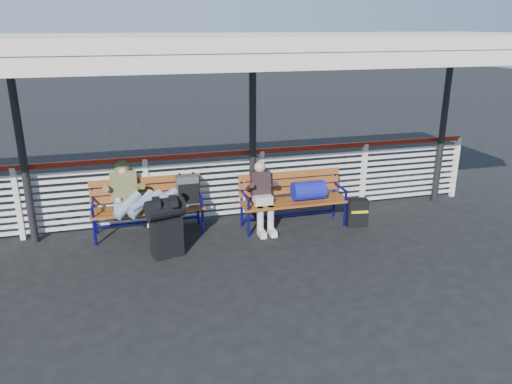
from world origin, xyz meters
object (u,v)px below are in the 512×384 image
object	(u,v)px
bench_left	(162,197)
suitcase_side	(357,213)
luggage_stack	(166,225)
companion_person	(262,196)
bench_right	(300,193)
traveler_man	(138,198)

from	to	relation	value
bench_left	suitcase_side	size ratio (longest dim) A/B	3.72
luggage_stack	companion_person	bearing A→B (deg)	4.22
bench_right	suitcase_side	bearing A→B (deg)	-18.32
companion_person	suitcase_side	xyz separation A→B (m)	(1.60, -0.30, -0.35)
bench_right	traveler_man	xyz separation A→B (m)	(-2.67, 0.01, 0.15)
bench_right	bench_left	bearing A→B (deg)	171.81
luggage_stack	suitcase_side	size ratio (longest dim) A/B	1.87
suitcase_side	bench_right	bearing A→B (deg)	169.12
luggage_stack	suitcase_side	world-z (taller)	luggage_stack
luggage_stack	bench_right	distance (m)	2.40
bench_left	companion_person	xyz separation A→B (m)	(1.61, -0.34, -0.01)
traveler_man	bench_right	bearing A→B (deg)	-0.14
traveler_man	companion_person	xyz separation A→B (m)	(2.00, -0.02, -0.14)
bench_right	companion_person	size ratio (longest dim) A/B	1.57
companion_person	luggage_stack	bearing A→B (deg)	-160.01
bench_right	traveler_man	distance (m)	2.67
bench_right	companion_person	bearing A→B (deg)	-179.00
bench_left	companion_person	world-z (taller)	companion_person
suitcase_side	luggage_stack	bearing A→B (deg)	-167.24
bench_left	traveler_man	distance (m)	0.52
bench_left	bench_right	xyz separation A→B (m)	(2.28, -0.33, -0.02)
luggage_stack	suitcase_side	distance (m)	3.27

